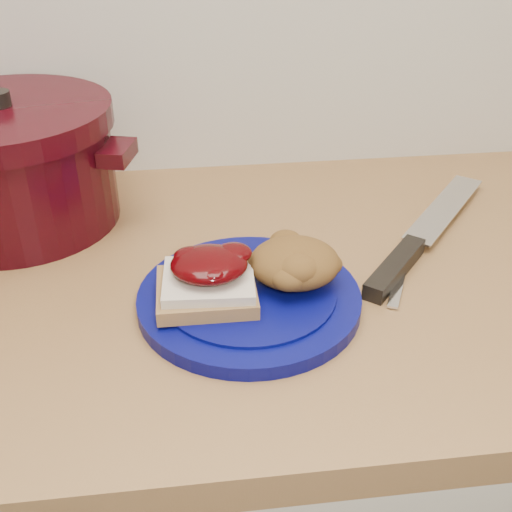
{
  "coord_description": "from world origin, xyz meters",
  "views": [
    {
      "loc": [
        -0.07,
        0.87,
        1.32
      ],
      "look_at": [
        0.0,
        1.45,
        0.95
      ],
      "focal_mm": 45.0,
      "sensor_mm": 36.0,
      "label": 1
    }
  ],
  "objects": [
    {
      "name": "sandwich",
      "position": [
        -0.05,
        1.42,
        0.94
      ],
      "size": [
        0.1,
        0.09,
        0.05
      ],
      "rotation": [
        0.0,
        0.0,
        -0.11
      ],
      "color": "olive",
      "rests_on": "plate"
    },
    {
      "name": "pepper_grinder",
      "position": [
        -0.31,
        1.72,
        0.96
      ],
      "size": [
        0.06,
        0.06,
        0.11
      ],
      "rotation": [
        0.0,
        0.0,
        0.2
      ],
      "color": "black",
      "rests_on": "wood_countertop"
    },
    {
      "name": "butter_knife",
      "position": [
        0.18,
        1.47,
        0.9
      ],
      "size": [
        0.08,
        0.15,
        0.0
      ],
      "primitive_type": "cube",
      "rotation": [
        0.0,
        0.0,
        1.13
      ],
      "color": "silver",
      "rests_on": "wood_countertop"
    },
    {
      "name": "dutch_oven",
      "position": [
        -0.29,
        1.66,
        0.98
      ],
      "size": [
        0.33,
        0.33,
        0.17
      ],
      "rotation": [
        0.0,
        0.0,
        -0.26
      ],
      "color": "black",
      "rests_on": "wood_countertop"
    },
    {
      "name": "chef_knife",
      "position": [
        0.2,
        1.5,
        0.91
      ],
      "size": [
        0.25,
        0.29,
        0.02
      ],
      "rotation": [
        0.0,
        0.0,
        0.88
      ],
      "color": "black",
      "rests_on": "wood_countertop"
    },
    {
      "name": "stuffing_mound",
      "position": [
        0.04,
        1.44,
        0.94
      ],
      "size": [
        0.11,
        0.1,
        0.05
      ],
      "primitive_type": "ellipsoid",
      "rotation": [
        0.0,
        0.0,
        -0.11
      ],
      "color": "brown",
      "rests_on": "plate"
    },
    {
      "name": "plate",
      "position": [
        -0.01,
        1.43,
        0.91
      ],
      "size": [
        0.27,
        0.27,
        0.02
      ],
      "primitive_type": "cylinder",
      "rotation": [
        0.0,
        0.0,
        -0.11
      ],
      "color": "#050852",
      "rests_on": "wood_countertop"
    }
  ]
}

